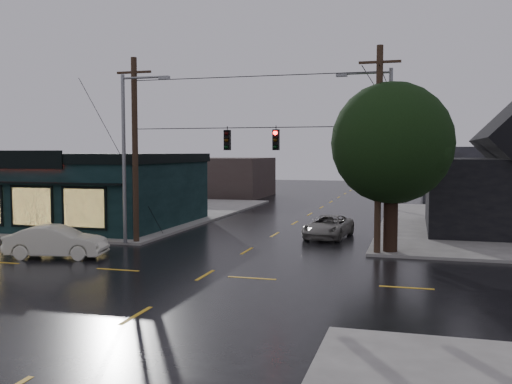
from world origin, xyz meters
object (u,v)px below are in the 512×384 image
(sedan_cream, at_px, (56,242))
(suv_silver, at_px, (328,227))
(utility_pole_nw, at_px, (136,244))
(utility_pole_ne, at_px, (377,255))
(corner_tree, at_px, (392,144))

(sedan_cream, xyz_separation_m, suv_silver, (11.57, 9.94, -0.11))
(sedan_cream, relative_size, suv_silver, 0.99)
(utility_pole_nw, xyz_separation_m, suv_silver, (9.84, 5.16, 0.66))
(utility_pole_ne, bearing_deg, utility_pole_nw, 180.00)
(utility_pole_ne, relative_size, sedan_cream, 2.16)
(corner_tree, distance_m, utility_pole_nw, 14.67)
(utility_pole_nw, relative_size, utility_pole_ne, 1.00)
(suv_silver, bearing_deg, sedan_cream, -132.39)
(utility_pole_ne, height_order, suv_silver, utility_pole_ne)
(corner_tree, bearing_deg, utility_pole_ne, -140.35)
(utility_pole_nw, distance_m, suv_silver, 11.13)
(sedan_cream, distance_m, suv_silver, 15.25)
(corner_tree, xyz_separation_m, suv_silver, (-3.76, 4.66, -4.81))
(utility_pole_ne, bearing_deg, corner_tree, 39.65)
(utility_pole_ne, relative_size, suv_silver, 2.14)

